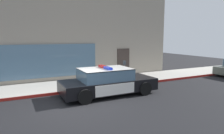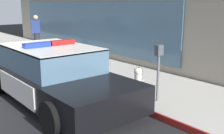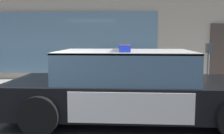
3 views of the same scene
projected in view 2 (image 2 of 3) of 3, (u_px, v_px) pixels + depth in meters
name	position (u px, v px, depth m)	size (l,w,h in m)	color
sidewalk	(90.00, 68.00, 10.01)	(48.00, 2.81, 0.15)	#B2ADA3
curb_red_paint	(55.00, 74.00, 9.14)	(28.80, 0.04, 0.14)	maroon
police_cruiser	(54.00, 75.00, 6.73)	(4.87, 2.12, 1.49)	black
fire_hydrant	(138.00, 82.00, 6.74)	(0.34, 0.39, 0.73)	silver
pedestrian_on_sidewalk	(36.00, 33.00, 13.13)	(0.44, 0.48, 1.71)	#23232D
parking_meter	(159.00, 63.00, 6.21)	(0.12, 0.18, 1.34)	slate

